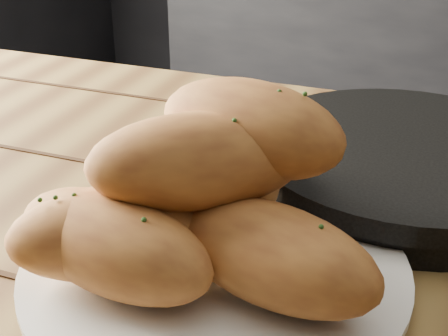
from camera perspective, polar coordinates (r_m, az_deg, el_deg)
plate at (r=0.50m, az=-0.81°, el=-9.17°), size 0.31×0.31×0.02m
bread_rolls at (r=0.47m, az=-2.47°, el=-3.02°), size 0.29×0.26×0.14m
skillet at (r=0.66m, az=16.34°, el=0.49°), size 0.45×0.32×0.05m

